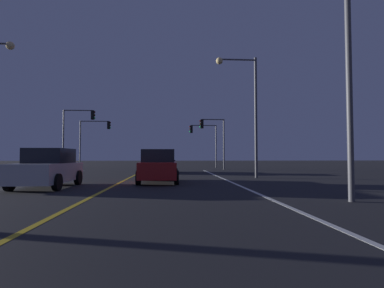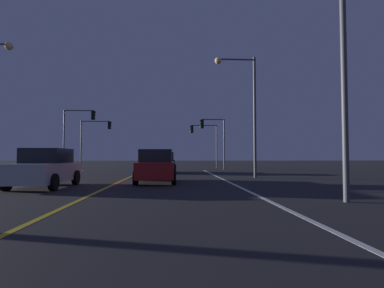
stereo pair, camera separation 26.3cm
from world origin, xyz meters
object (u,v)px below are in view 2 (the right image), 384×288
car_lead_same_lane (156,167)px  car_oncoming (45,168)px  traffic_light_far_left (96,133)px  traffic_light_near_left (79,126)px  street_lamp_right_far (245,100)px  street_lamp_right_near (325,40)px  traffic_light_far_right (203,136)px  traffic_light_near_right (212,132)px  car_ahead_far (164,163)px

car_lead_same_lane → car_oncoming: same height
traffic_light_far_left → traffic_light_near_left: bearing=-92.8°
traffic_light_near_left → street_lamp_right_far: bearing=-39.5°
car_lead_same_lane → traffic_light_near_left: traffic_light_near_left is taller
street_lamp_right_far → car_lead_same_lane: bearing=30.1°
street_lamp_right_near → street_lamp_right_far: (-0.07, 10.26, 0.09)m
traffic_light_far_right → car_lead_same_lane: bearing=77.8°
car_oncoming → traffic_light_far_right: traffic_light_far_right is taller
traffic_light_near_right → traffic_light_far_right: traffic_light_near_right is taller
traffic_light_near_right → traffic_light_near_left: 13.22m
street_lamp_right_far → street_lamp_right_near: bearing=90.4°
car_lead_same_lane → traffic_light_far_right: (4.35, 20.06, 2.98)m
car_lead_same_lane → street_lamp_right_near: 9.84m
traffic_light_far_right → street_lamp_right_far: size_ratio=0.66×
car_ahead_far → traffic_light_far_right: bearing=-22.0°
traffic_light_near_left → car_lead_same_lane: bearing=-59.8°
traffic_light_near_right → car_ahead_far: bearing=47.6°
car_ahead_far → traffic_light_far_left: bearing=37.9°
car_oncoming → traffic_light_far_left: traffic_light_far_left is taller
street_lamp_right_far → traffic_light_near_right: bearing=-86.7°
traffic_light_near_left → traffic_light_far_right: bearing=23.2°
car_lead_same_lane → car_ahead_far: bearing=-0.3°
car_oncoming → street_lamp_right_near: bearing=64.1°
car_ahead_far → traffic_light_far_right: 11.83m
car_lead_same_lane → traffic_light_near_left: 17.22m
car_ahead_far → traffic_light_far_left: 13.84m
traffic_light_near_left → street_lamp_right_near: bearing=-57.3°
car_lead_same_lane → traffic_light_near_left: (-8.48, 14.56, 3.54)m
traffic_light_far_right → street_lamp_right_near: 27.24m
car_ahead_far → car_oncoming: bearing=157.9°
traffic_light_far_right → traffic_light_far_left: size_ratio=0.93×
car_lead_same_lane → traffic_light_near_right: 15.59m
street_lamp_right_far → car_ahead_far: bearing=-49.9°
traffic_light_far_right → car_oncoming: bearing=67.9°
traffic_light_near_left → traffic_light_far_left: traffic_light_near_left is taller
traffic_light_near_right → car_oncoming: bearing=60.7°
traffic_light_near_right → traffic_light_far_left: 14.06m
car_oncoming → traffic_light_far_left: bearing=-171.0°
traffic_light_near_right → traffic_light_far_left: (-12.94, 5.50, 0.30)m
car_ahead_far → street_lamp_right_far: bearing=-139.9°
car_oncoming → street_lamp_right_far: bearing=117.9°
traffic_light_far_left → car_oncoming: bearing=-81.0°
traffic_light_near_right → street_lamp_right_far: street_lamp_right_far is taller
traffic_light_far_left → street_lamp_right_far: size_ratio=0.71×
car_lead_same_lane → traffic_light_far_right: 20.74m
street_lamp_right_near → traffic_light_near_right: bearing=-88.1°
car_ahead_far → traffic_light_near_left: size_ratio=0.73×
car_ahead_far → street_lamp_right_far: size_ratio=0.56×
car_ahead_far → traffic_light_near_left: (-8.53, 5.11, 3.54)m
traffic_light_far_left → street_lamp_right_near: size_ratio=0.73×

